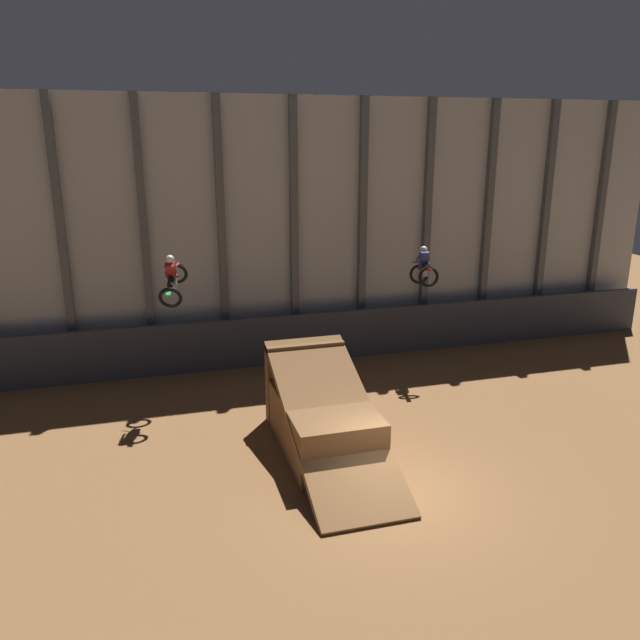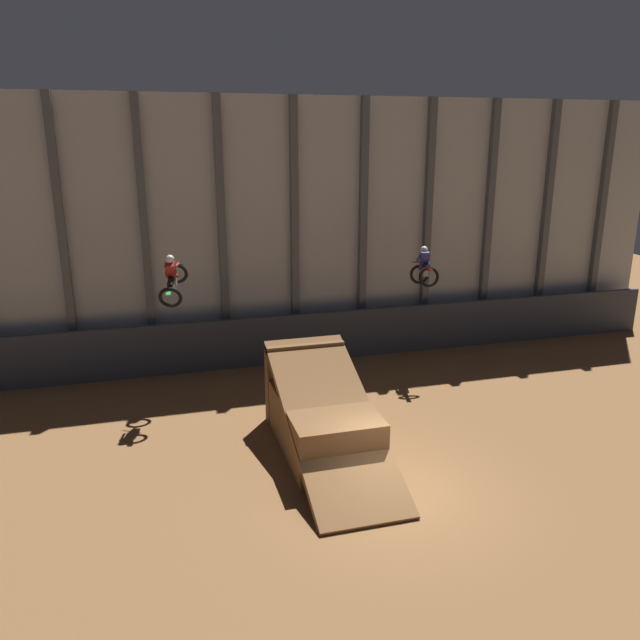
{
  "view_description": "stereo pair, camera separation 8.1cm",
  "coord_description": "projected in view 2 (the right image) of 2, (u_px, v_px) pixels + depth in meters",
  "views": [
    {
      "loc": [
        -5.6,
        -12.56,
        8.48
      ],
      "look_at": [
        -0.18,
        6.37,
        2.7
      ],
      "focal_mm": 35.0,
      "sensor_mm": 36.0,
      "label": 1
    },
    {
      "loc": [
        -5.53,
        -12.58,
        8.48
      ],
      "look_at": [
        -0.18,
        6.37,
        2.7
      ],
      "focal_mm": 35.0,
      "sensor_mm": 36.0,
      "label": 2
    }
  ],
  "objects": [
    {
      "name": "rider_bike_right_air",
      "position": [
        424.0,
        269.0,
        22.67
      ],
      "size": [
        1.02,
        1.79,
        1.55
      ],
      "rotation": [
        -0.15,
        0.0,
        -0.19
      ],
      "color": "black"
    },
    {
      "name": "arena_back_wall",
      "position": [
        294.0,
        232.0,
        23.96
      ],
      "size": [
        32.0,
        0.4,
        9.98
      ],
      "color": "#ADB2B7",
      "rests_on": "ground_plane"
    },
    {
      "name": "ground_plane",
      "position": [
        397.0,
        493.0,
        15.45
      ],
      "size": [
        60.0,
        60.0,
        0.0
      ],
      "primitive_type": "plane",
      "color": "brown"
    },
    {
      "name": "dirt_ramp",
      "position": [
        321.0,
        415.0,
        17.7
      ],
      "size": [
        2.4,
        6.31,
        2.67
      ],
      "color": "brown",
      "rests_on": "ground_plane"
    },
    {
      "name": "rider_bike_left_air",
      "position": [
        173.0,
        279.0,
        19.52
      ],
      "size": [
        1.08,
        1.9,
        1.66
      ],
      "rotation": [
        0.34,
        0.0,
        -0.22
      ],
      "color": "black"
    },
    {
      "name": "lower_barrier",
      "position": [
        300.0,
        338.0,
        24.27
      ],
      "size": [
        31.36,
        0.2,
        1.93
      ],
      "color": "#383D47",
      "rests_on": "ground_plane"
    }
  ]
}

